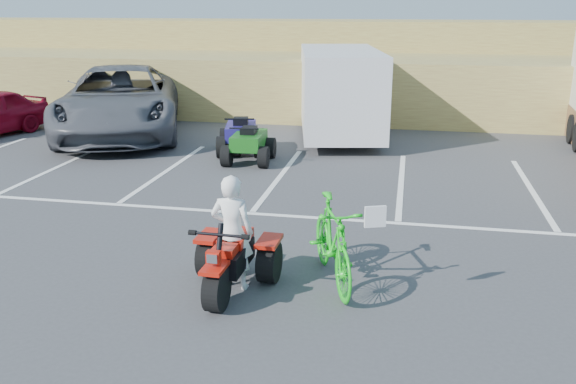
% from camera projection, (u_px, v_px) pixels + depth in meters
% --- Properties ---
extents(ground, '(100.00, 100.00, 0.00)m').
position_uv_depth(ground, '(211.00, 266.00, 9.10)').
color(ground, '#3C3C3F').
rests_on(ground, ground).
extents(parking_stripes, '(28.00, 5.16, 0.01)m').
position_uv_depth(parking_stripes, '(311.00, 190.00, 12.75)').
color(parking_stripes, white).
rests_on(parking_stripes, ground).
extents(grass_embankment, '(40.00, 8.50, 3.10)m').
position_uv_depth(grass_embankment, '(337.00, 67.00, 23.18)').
color(grass_embankment, olive).
rests_on(grass_embankment, ground).
extents(red_trike_atv, '(1.21, 1.58, 1.01)m').
position_uv_depth(red_trike_atv, '(230.00, 291.00, 8.29)').
color(red_trike_atv, '#AF150A').
rests_on(red_trike_atv, ground).
extents(rider, '(0.59, 0.40, 1.60)m').
position_uv_depth(rider, '(232.00, 232.00, 8.19)').
color(rider, white).
rests_on(rider, ground).
extents(green_dirt_bike, '(1.24, 2.09, 1.21)m').
position_uv_depth(green_dirt_bike, '(333.00, 242.00, 8.39)').
color(green_dirt_bike, '#14BF19').
rests_on(green_dirt_bike, ground).
extents(grey_pickup, '(5.55, 7.84, 1.99)m').
position_uv_depth(grey_pickup, '(121.00, 101.00, 17.99)').
color(grey_pickup, '#4C4D54').
rests_on(grey_pickup, ground).
extents(cargo_trailer, '(3.11, 5.65, 2.49)m').
position_uv_depth(cargo_trailer, '(340.00, 90.00, 17.58)').
color(cargo_trailer, silver).
rests_on(cargo_trailer, ground).
extents(quad_atv_blue, '(1.49, 1.79, 1.03)m').
position_uv_depth(quad_atv_blue, '(242.00, 153.00, 15.97)').
color(quad_atv_blue, navy).
rests_on(quad_atv_blue, ground).
extents(quad_atv_green, '(1.20, 1.55, 0.98)m').
position_uv_depth(quad_atv_green, '(249.00, 162.00, 15.05)').
color(quad_atv_green, '#145814').
rests_on(quad_atv_green, ground).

